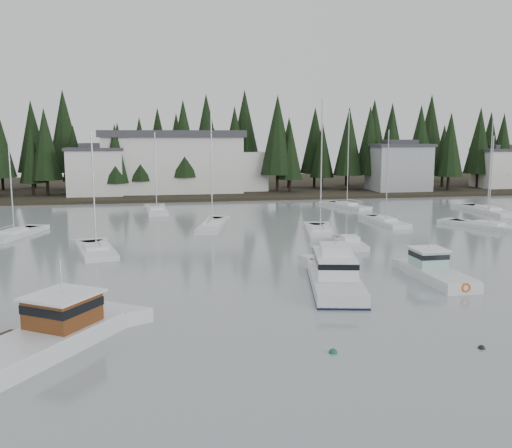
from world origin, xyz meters
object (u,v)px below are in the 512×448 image
(cabin_cruiser_center, at_px, (335,277))
(sailboat_0, at_px, (96,252))
(lobster_boat_brown, at_px, (41,341))
(sailboat_9, at_px, (487,212))
(house_east_b, at_px, (501,167))
(sailboat_7, at_px, (212,227))
(runabout_1, at_px, (350,245))
(lobster_boat_teal, at_px, (435,273))
(house_west, at_px, (96,171))
(sailboat_6, at_px, (14,236))
(sailboat_11, at_px, (386,223))
(house_east_a, at_px, (399,166))
(sailboat_4, at_px, (320,234))
(sailboat_1, at_px, (157,212))
(sailboat_3, at_px, (347,207))
(harbor_inn, at_px, (184,162))
(sailboat_2, at_px, (488,228))

(cabin_cruiser_center, bearing_deg, sailboat_0, 61.61)
(lobster_boat_brown, relative_size, sailboat_9, 0.79)
(house_east_b, bearing_deg, cabin_cruiser_center, -130.49)
(house_east_b, height_order, sailboat_9, sailboat_9)
(sailboat_7, xyz_separation_m, runabout_1, (11.96, -13.55, 0.05))
(lobster_boat_teal, relative_size, sailboat_0, 0.66)
(house_west, distance_m, lobster_boat_brown, 71.59)
(sailboat_6, bearing_deg, runabout_1, -91.81)
(lobster_boat_teal, relative_size, sailboat_11, 0.65)
(cabin_cruiser_center, height_order, sailboat_7, sailboat_7)
(house_east_a, relative_size, house_east_b, 1.11)
(sailboat_4, bearing_deg, sailboat_6, 93.47)
(sailboat_1, bearing_deg, lobster_boat_brown, 169.86)
(sailboat_0, bearing_deg, sailboat_3, -63.03)
(house_east_a, height_order, cabin_cruiser_center, house_east_a)
(house_east_b, height_order, sailboat_11, sailboat_11)
(lobster_boat_teal, bearing_deg, house_east_b, -37.12)
(house_west, relative_size, house_east_a, 0.90)
(house_east_b, relative_size, sailboat_11, 0.81)
(house_east_b, height_order, runabout_1, house_east_b)
(house_east_a, xyz_separation_m, sailboat_4, (-26.82, -40.31, -4.82))
(cabin_cruiser_center, bearing_deg, house_east_b, -28.63)
(sailboat_11, bearing_deg, sailboat_4, 116.86)
(harbor_inn, distance_m, sailboat_9, 51.35)
(house_east_a, distance_m, lobster_boat_teal, 65.39)
(house_east_b, distance_m, sailboat_7, 69.78)
(sailboat_7, bearing_deg, sailboat_0, 149.99)
(sailboat_3, xyz_separation_m, sailboat_6, (-42.72, -17.01, -0.03))
(sailboat_6, height_order, sailboat_9, sailboat_9)
(lobster_boat_brown, bearing_deg, runabout_1, -12.94)
(cabin_cruiser_center, height_order, sailboat_2, sailboat_2)
(sailboat_9, distance_m, sailboat_11, 19.55)
(house_west, distance_m, house_east_a, 54.01)
(house_west, bearing_deg, runabout_1, -59.73)
(sailboat_2, bearing_deg, sailboat_3, -4.14)
(house_west, relative_size, cabin_cruiser_center, 0.86)
(lobster_boat_brown, height_order, lobster_boat_teal, lobster_boat_brown)
(sailboat_3, bearing_deg, sailboat_9, -135.02)
(house_east_a, relative_size, runabout_1, 1.76)
(harbor_inn, xyz_separation_m, runabout_1, (13.08, -51.54, -5.64))
(cabin_cruiser_center, xyz_separation_m, sailboat_9, (33.20, 34.10, -0.63))
(sailboat_0, height_order, sailboat_1, sailboat_1)
(sailboat_2, bearing_deg, lobster_boat_brown, 96.08)
(sailboat_3, distance_m, sailboat_11, 15.68)
(harbor_inn, bearing_deg, sailboat_7, -88.30)
(sailboat_3, height_order, runabout_1, sailboat_3)
(lobster_boat_teal, xyz_separation_m, runabout_1, (-1.87, 13.47, -0.37))
(lobster_boat_brown, relative_size, sailboat_4, 0.69)
(house_west, distance_m, runabout_1, 55.98)
(lobster_boat_teal, height_order, sailboat_11, sailboat_11)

